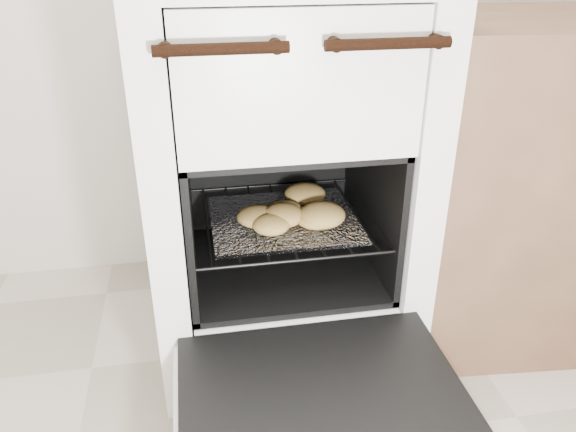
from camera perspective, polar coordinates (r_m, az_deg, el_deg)
The scene contains 6 objects.
stove at distance 1.43m, azimuth -1.08°, elevation 4.58°, with size 0.63×0.70×0.96m.
oven_door at distance 1.13m, azimuth 3.52°, elevation -18.11°, with size 0.56×0.44×0.04m.
oven_rack at distance 1.41m, azimuth -0.60°, elevation -0.21°, with size 0.46×0.44×0.01m.
foil_sheet at distance 1.39m, azimuth -0.46°, elevation -0.36°, with size 0.36×0.31×0.01m, color silver.
baked_rolls at distance 1.36m, azimuth 0.62°, elevation 0.39°, with size 0.28×0.27×0.05m.
counter at distance 1.69m, azimuth 25.87°, elevation 3.49°, with size 0.84×0.56×0.84m, color brown.
Camera 1 is at (-0.03, -0.16, 1.01)m, focal length 35.00 mm.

